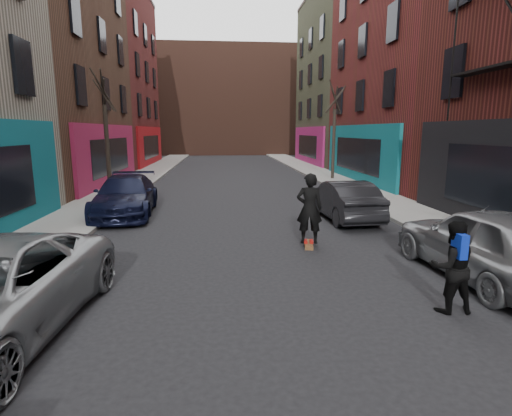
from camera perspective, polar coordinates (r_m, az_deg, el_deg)
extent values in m
cube|color=gray|center=(31.74, -14.64, 5.05)|extent=(2.50, 84.00, 0.13)
cube|color=gray|center=(32.14, 8.01, 5.37)|extent=(2.50, 84.00, 0.13)
cube|color=#47281E|center=(57.29, -4.23, 14.81)|extent=(40.00, 10.00, 14.00)
imported|color=black|center=(15.88, -18.11, 1.70)|extent=(2.41, 5.21, 1.48)
imported|color=gray|center=(9.79, 30.16, -4.38)|extent=(2.18, 4.85, 1.62)
imported|color=black|center=(14.72, 12.41, 1.16)|extent=(1.71, 4.34, 1.41)
cube|color=brown|center=(11.20, 7.50, -5.19)|extent=(0.35, 0.83, 0.10)
imported|color=black|center=(10.96, 7.63, -0.06)|extent=(0.77, 0.57, 1.94)
imported|color=black|center=(7.80, 26.13, -7.57)|extent=(0.81, 0.64, 1.64)
cube|color=#0C27B0|center=(7.53, 27.09, -4.81)|extent=(0.15, 0.30, 0.42)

